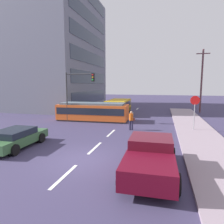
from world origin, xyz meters
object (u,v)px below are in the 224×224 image
at_px(stop_sign, 195,106).
at_px(streetcar_tram, 93,111).
at_px(city_bus, 119,106).
at_px(traffic_light_mast, 77,87).
at_px(pickup_truck_parked, 150,156).
at_px(pedestrian_crossing, 131,119).
at_px(parked_sedan_near, 16,138).
at_px(utility_pole_mid, 202,80).

bearing_deg(stop_sign, streetcar_tram, 164.98).
relative_size(city_bus, traffic_light_mast, 1.13).
bearing_deg(traffic_light_mast, city_bus, 66.61).
relative_size(pickup_truck_parked, traffic_light_mast, 0.96).
bearing_deg(streetcar_tram, pickup_truck_parked, -59.58).
bearing_deg(traffic_light_mast, streetcar_tram, 47.02).
distance_m(pedestrian_crossing, traffic_light_mast, 7.01).
height_order(parked_sedan_near, utility_pole_mid, utility_pole_mid).
bearing_deg(streetcar_tram, city_bus, 72.51).
height_order(traffic_light_mast, utility_pole_mid, utility_pole_mid).
bearing_deg(traffic_light_mast, stop_sign, -7.20).
bearing_deg(city_bus, streetcar_tram, -107.49).
distance_m(city_bus, stop_sign, 11.72).
bearing_deg(stop_sign, utility_pole_mid, 78.52).
bearing_deg(utility_pole_mid, city_bus, -158.06).
height_order(streetcar_tram, traffic_light_mast, traffic_light_mast).
relative_size(parked_sedan_near, stop_sign, 1.53).
height_order(streetcar_tram, city_bus, streetcar_tram).
distance_m(streetcar_tram, parked_sedan_near, 10.35).
height_order(pickup_truck_parked, parked_sedan_near, pickup_truck_parked).
relative_size(traffic_light_mast, utility_pole_mid, 0.59).
bearing_deg(stop_sign, traffic_light_mast, 172.80).
bearing_deg(pedestrian_crossing, traffic_light_mast, 159.14).
bearing_deg(parked_sedan_near, stop_sign, 33.28).
bearing_deg(traffic_light_mast, utility_pole_mid, 38.81).
xyz_separation_m(streetcar_tram, pickup_truck_parked, (7.00, -11.93, -0.22)).
bearing_deg(pedestrian_crossing, streetcar_tram, 143.53).
height_order(pedestrian_crossing, pickup_truck_parked, pedestrian_crossing).
bearing_deg(streetcar_tram, traffic_light_mast, -132.98).
xyz_separation_m(pedestrian_crossing, parked_sedan_near, (-6.27, -6.67, -0.32)).
height_order(city_bus, pedestrian_crossing, city_bus).
xyz_separation_m(pedestrian_crossing, traffic_light_mast, (-6.04, 2.30, 2.73)).
bearing_deg(traffic_light_mast, pedestrian_crossing, -20.86).
distance_m(streetcar_tram, pedestrian_crossing, 6.02).
distance_m(city_bus, parked_sedan_near, 16.00).
bearing_deg(utility_pole_mid, traffic_light_mast, -141.19).
xyz_separation_m(pickup_truck_parked, traffic_light_mast, (-8.20, 10.65, 2.87)).
xyz_separation_m(parked_sedan_near, stop_sign, (11.50, 7.54, 1.57)).
xyz_separation_m(city_bus, pedestrian_crossing, (3.13, -9.01, -0.16)).
bearing_deg(parked_sedan_near, streetcar_tram, 82.09).
bearing_deg(city_bus, traffic_light_mast, -113.39).
bearing_deg(parked_sedan_near, utility_pole_mid, 55.03).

